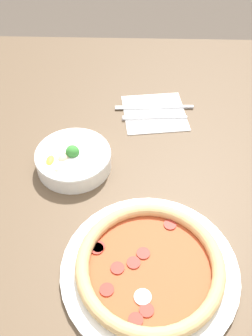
% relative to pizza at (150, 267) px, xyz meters
% --- Properties ---
extents(ground_plane, '(8.00, 8.00, 0.00)m').
position_rel_pizza_xyz_m(ground_plane, '(0.23, 0.07, -0.74)').
color(ground_plane, '#4C4238').
extents(dining_table, '(1.34, 0.98, 0.73)m').
position_rel_pizza_xyz_m(dining_table, '(0.23, 0.07, -0.11)').
color(dining_table, brown).
rests_on(dining_table, ground_plane).
extents(pizza, '(0.34, 0.34, 0.04)m').
position_rel_pizza_xyz_m(pizza, '(0.00, 0.00, 0.00)').
color(pizza, white).
rests_on(pizza, dining_table).
extents(bowl, '(0.18, 0.18, 0.07)m').
position_rel_pizza_xyz_m(bowl, '(0.27, 0.18, 0.01)').
color(bowl, white).
rests_on(bowl, dining_table).
extents(napkin, '(0.19, 0.19, 0.00)m').
position_rel_pizza_xyz_m(napkin, '(0.48, -0.02, -0.02)').
color(napkin, white).
rests_on(napkin, dining_table).
extents(fork, '(0.02, 0.18, 0.00)m').
position_rel_pizza_xyz_m(fork, '(0.45, -0.02, -0.01)').
color(fork, silver).
rests_on(fork, napkin).
extents(knife, '(0.02, 0.22, 0.01)m').
position_rel_pizza_xyz_m(knife, '(0.50, -0.03, -0.01)').
color(knife, silver).
rests_on(knife, napkin).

